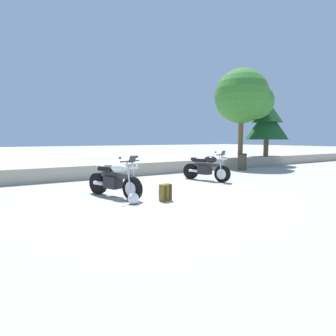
% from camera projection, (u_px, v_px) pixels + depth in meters
% --- Properties ---
extents(ground_plane, '(120.00, 120.00, 0.00)m').
position_uv_depth(ground_plane, '(171.00, 195.00, 8.11)').
color(ground_plane, '#A3A099').
extents(stone_wall, '(36.00, 0.80, 0.55)m').
position_uv_depth(stone_wall, '(110.00, 170.00, 12.11)').
color(stone_wall, '#A89E89').
rests_on(stone_wall, ground).
extents(motorcycle_white_near_left, '(0.94, 2.00, 1.18)m').
position_uv_depth(motorcycle_white_near_left, '(115.00, 180.00, 7.84)').
color(motorcycle_white_near_left, black).
rests_on(motorcycle_white_near_left, ground).
extents(motorcycle_black_centre, '(0.92, 2.01, 1.18)m').
position_uv_depth(motorcycle_black_centre, '(206.00, 168.00, 10.98)').
color(motorcycle_black_centre, black).
rests_on(motorcycle_black_centre, ground).
extents(rider_backpack, '(0.32, 0.29, 0.47)m').
position_uv_depth(rider_backpack, '(165.00, 192.00, 7.39)').
color(rider_backpack, brown).
rests_on(rider_backpack, ground).
extents(rider_helmet, '(0.28, 0.28, 0.28)m').
position_uv_depth(rider_helmet, '(133.00, 198.00, 7.06)').
color(rider_helmet, silver).
rests_on(rider_helmet, ground).
extents(leafy_tree_mid_left, '(3.21, 3.05, 5.00)m').
position_uv_depth(leafy_tree_mid_left, '(245.00, 98.00, 16.08)').
color(leafy_tree_mid_left, brown).
rests_on(leafy_tree_mid_left, stone_wall).
extents(pine_tree_mid_right, '(2.55, 2.55, 3.42)m').
position_uv_depth(pine_tree_mid_right, '(267.00, 121.00, 17.15)').
color(pine_tree_mid_right, brown).
rests_on(pine_tree_mid_right, stone_wall).
extents(trash_bin, '(0.46, 0.46, 0.86)m').
position_uv_depth(trash_bin, '(242.00, 162.00, 14.66)').
color(trash_bin, brown).
rests_on(trash_bin, ground).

